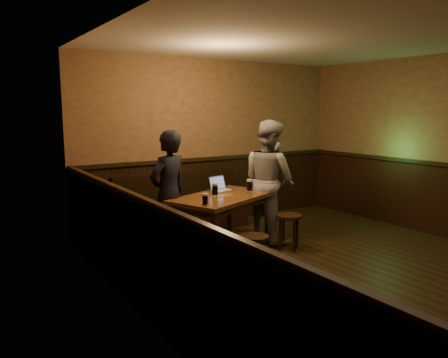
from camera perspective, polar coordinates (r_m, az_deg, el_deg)
room at (r=5.43m, az=14.34°, el=0.76°), size 5.04×6.04×2.84m
bench at (r=7.13m, az=-5.52°, el=-4.34°), size 2.20×0.50×0.95m
pub_table at (r=6.02m, az=-0.17°, el=-3.15°), size 1.68×1.32×0.79m
stool_left at (r=5.26m, az=3.93°, el=-8.40°), size 0.37×0.37×0.48m
stool_right at (r=6.22m, az=8.48°, el=-5.55°), size 0.42×0.42×0.50m
pint_left at (r=5.41m, az=-2.48°, el=-2.63°), size 0.09×0.09×0.15m
pint_mid at (r=6.01m, az=-1.19°, el=-1.32°), size 0.11×0.11×0.17m
pint_right at (r=6.34m, az=3.37°, el=-0.78°), size 0.11×0.11×0.17m
laptop at (r=6.33m, az=-0.52°, el=-1.07°), size 0.35×0.30×0.21m
menu at (r=6.38m, az=4.77°, el=-1.51°), size 0.27×0.24×0.00m
person_suit at (r=5.91m, az=-7.25°, el=-1.85°), size 0.72×0.58×1.69m
person_grey at (r=6.55m, az=5.93°, el=-0.24°), size 0.71×0.90×1.81m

